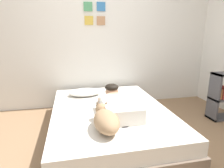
# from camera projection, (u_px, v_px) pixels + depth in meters

# --- Properties ---
(ground_plane) EXTENTS (12.83, 12.83, 0.00)m
(ground_plane) POSITION_uv_depth(u_px,v_px,m) (114.00, 150.00, 2.26)
(ground_plane) COLOR #8C6B4C
(back_wall) EXTENTS (4.41, 0.12, 2.50)m
(back_wall) POSITION_uv_depth(u_px,v_px,m) (95.00, 38.00, 3.45)
(back_wall) COLOR silver
(back_wall) RESTS_ON ground
(bed) EXTENTS (1.55, 2.07, 0.36)m
(bed) POSITION_uv_depth(u_px,v_px,m) (110.00, 120.00, 2.63)
(bed) COLOR #726051
(bed) RESTS_ON ground
(pillow) EXTENTS (0.52, 0.32, 0.11)m
(pillow) POSITION_uv_depth(u_px,v_px,m) (85.00, 92.00, 3.10)
(pillow) COLOR white
(pillow) RESTS_ON bed
(person_lying) EXTENTS (0.43, 0.92, 0.27)m
(person_lying) POSITION_uv_depth(u_px,v_px,m) (118.00, 103.00, 2.46)
(person_lying) COLOR silver
(person_lying) RESTS_ON bed
(dog) EXTENTS (0.26, 0.57, 0.21)m
(dog) POSITION_uv_depth(u_px,v_px,m) (106.00, 120.00, 2.00)
(dog) COLOR #9E7A56
(dog) RESTS_ON bed
(coffee_cup) EXTENTS (0.12, 0.09, 0.07)m
(coffee_cup) POSITION_uv_depth(u_px,v_px,m) (110.00, 95.00, 3.02)
(coffee_cup) COLOR teal
(coffee_cup) RESTS_ON bed
(cell_phone) EXTENTS (0.07, 0.14, 0.01)m
(cell_phone) POSITION_uv_depth(u_px,v_px,m) (124.00, 124.00, 2.11)
(cell_phone) COLOR black
(cell_phone) RESTS_ON bed
(bookshelf) EXTENTS (0.45, 0.24, 0.75)m
(bookshelf) POSITION_uv_depth(u_px,v_px,m) (224.00, 96.00, 3.01)
(bookshelf) COLOR #4C4C51
(bookshelf) RESTS_ON ground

